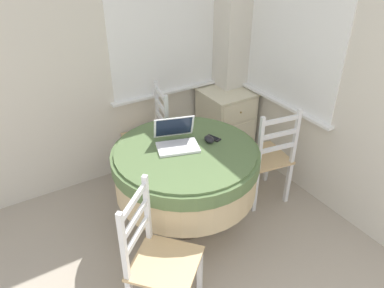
% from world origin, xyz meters
% --- Properties ---
extents(corner_room_shell, '(4.14, 5.23, 2.55)m').
position_xyz_m(corner_room_shell, '(1.10, 2.12, 1.28)').
color(corner_room_shell, beige).
rests_on(corner_room_shell, ground_plane).
extents(round_dining_table, '(1.14, 1.14, 0.77)m').
position_xyz_m(round_dining_table, '(0.66, 2.31, 0.60)').
color(round_dining_table, '#4C3D2D').
rests_on(round_dining_table, ground_plane).
extents(laptop, '(0.38, 0.36, 0.21)m').
position_xyz_m(laptop, '(0.63, 2.40, 0.81)').
color(laptop, white).
rests_on(laptop, round_dining_table).
extents(computer_mouse, '(0.07, 0.10, 0.05)m').
position_xyz_m(computer_mouse, '(0.87, 2.30, 0.79)').
color(computer_mouse, black).
rests_on(computer_mouse, round_dining_table).
extents(cell_phone, '(0.09, 0.13, 0.01)m').
position_xyz_m(cell_phone, '(0.92, 2.33, 0.77)').
color(cell_phone, black).
rests_on(cell_phone, round_dining_table).
extents(dining_chair_near_back_window, '(0.48, 0.47, 0.94)m').
position_xyz_m(dining_chair_near_back_window, '(0.72, 3.11, 0.45)').
color(dining_chair_near_back_window, tan).
rests_on(dining_chair_near_back_window, ground_plane).
extents(dining_chair_near_right_window, '(0.45, 0.46, 0.94)m').
position_xyz_m(dining_chair_near_right_window, '(1.46, 2.25, 0.45)').
color(dining_chair_near_right_window, tan).
rests_on(dining_chair_near_right_window, ground_plane).
extents(dining_chair_camera_near, '(0.56, 0.57, 0.94)m').
position_xyz_m(dining_chair_camera_near, '(0.11, 1.73, 0.45)').
color(dining_chair_camera_near, tan).
rests_on(dining_chair_camera_near, ground_plane).
extents(corner_cabinet, '(0.49, 0.51, 0.74)m').
position_xyz_m(corner_cabinet, '(1.61, 3.08, 0.37)').
color(corner_cabinet, beige).
rests_on(corner_cabinet, ground_plane).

